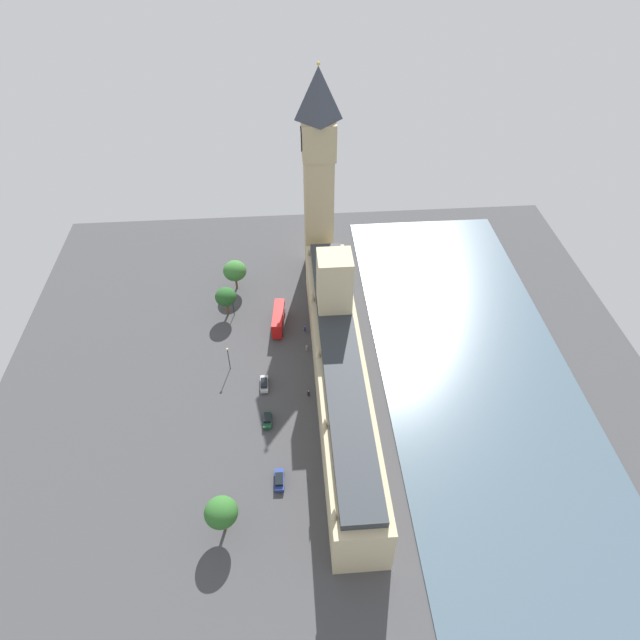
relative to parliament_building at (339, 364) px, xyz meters
name	(u,v)px	position (x,y,z in m)	size (l,w,h in m)	color
ground_plane	(330,393)	(1.99, 1.74, -7.54)	(149.56, 149.56, 0.00)	#424244
river_thames	(480,384)	(-32.34, 1.74, -7.42)	(44.01, 134.60, 0.25)	#475B6B
parliament_building	(339,364)	(0.00, 0.00, 0.00)	(10.33, 79.56, 27.07)	#CCBA8E
clock_tower	(318,175)	(1.09, -44.93, 21.28)	(8.38, 8.38, 55.71)	tan
double_decker_bus_opposite_hall	(278,319)	(12.92, -20.95, -4.91)	(3.55, 10.70, 4.75)	red
car_silver_kerbside	(264,384)	(16.60, -1.30, -6.65)	(1.84, 4.78, 1.74)	#B7B7BC
car_dark_green_trailing	(267,420)	(15.94, 8.72, -6.66)	(1.95, 4.24, 1.74)	#19472D
car_blue_leading	(279,480)	(13.72, 23.25, -6.65)	(1.96, 4.75, 1.74)	navy
pedestrian_corner	(307,348)	(6.38, -12.03, -6.83)	(0.49, 0.59, 1.58)	gray
pedestrian_by_river_gate	(305,329)	(6.44, -18.76, -6.79)	(0.69, 0.68, 1.67)	navy
pedestrian_under_trees	(309,393)	(6.76, 2.05, -6.82)	(0.59, 0.49, 1.62)	black
plane_tree_midblock	(235,271)	(24.02, -37.04, -1.63)	(6.17, 6.17, 8.56)	brown
plane_tree_far_end	(226,297)	(25.91, -26.51, -1.69)	(5.34, 5.34, 8.16)	brown
plane_tree_near_tower	(221,513)	(23.70, 32.15, -1.23)	(5.92, 5.92, 8.87)	brown
street_lamp_slot_10	(228,355)	(24.54, -7.37, -2.86)	(0.56, 0.56, 6.77)	black
street_lamp_slot_11	(233,303)	(24.34, -26.10, -3.45)	(0.56, 0.56, 5.79)	black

